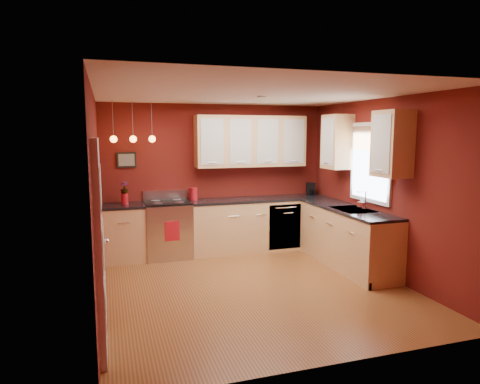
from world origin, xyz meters
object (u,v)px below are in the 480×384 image
object	(u,v)px
coffee_maker	(311,189)
gas_range	(168,229)
soap_pump	(361,204)
red_canister	(193,194)
sink	(353,211)

from	to	relation	value
coffee_maker	gas_range	bearing A→B (deg)	-157.27
gas_range	coffee_maker	distance (m)	2.77
coffee_maker	soap_pump	distance (m)	1.68
gas_range	red_canister	xyz separation A→B (m)	(0.47, 0.13, 0.57)
gas_range	sink	distance (m)	3.05
gas_range	red_canister	bearing A→B (deg)	15.29
sink	coffee_maker	size ratio (longest dim) A/B	3.03
gas_range	coffee_maker	world-z (taller)	coffee_maker
red_canister	coffee_maker	distance (m)	2.24
sink	red_canister	distance (m)	2.70
gas_range	coffee_maker	size ratio (longest dim) A/B	4.81
red_canister	gas_range	bearing A→B (deg)	-164.71
sink	soap_pump	xyz separation A→B (m)	(0.08, -0.09, 0.12)
gas_range	red_canister	size ratio (longest dim) A/B	5.18
red_canister	soap_pump	bearing A→B (deg)	-37.71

